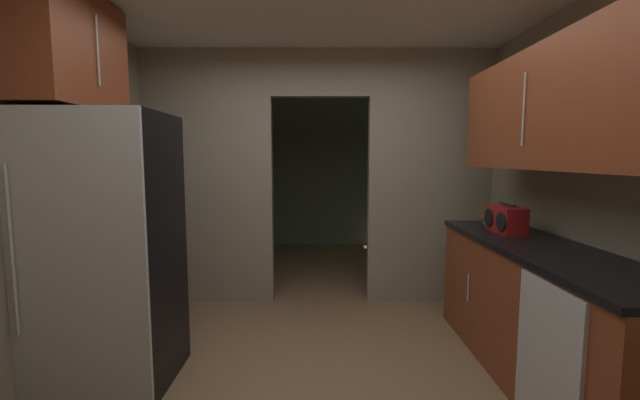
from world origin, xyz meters
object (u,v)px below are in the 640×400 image
refrigerator (108,251)px  boombox (506,220)px  dishwasher (547,366)px  book_stack (489,221)px

refrigerator → boombox: refrigerator is taller
dishwasher → boombox: bearing=76.1°
refrigerator → book_stack: refrigerator is taller
refrigerator → dishwasher: bearing=-13.7°
boombox → book_stack: 0.35m
refrigerator → dishwasher: 2.71m
boombox → dishwasher: bearing=-103.9°
dishwasher → book_stack: 1.55m
refrigerator → book_stack: bearing=15.5°
refrigerator → boombox: size_ratio=5.01×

